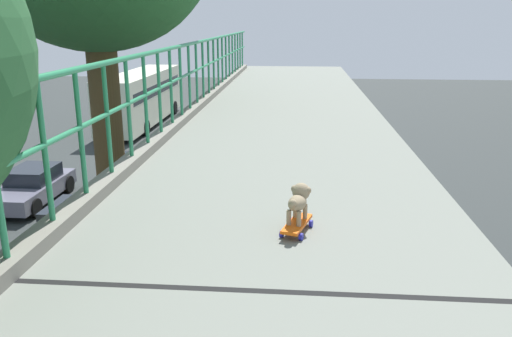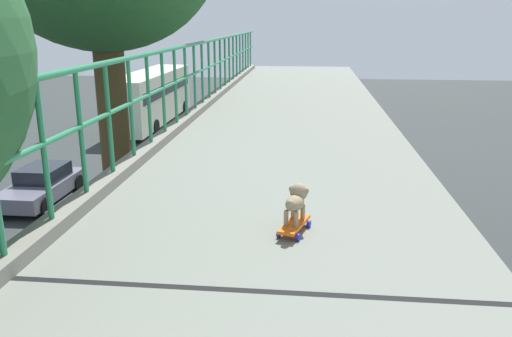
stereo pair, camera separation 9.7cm
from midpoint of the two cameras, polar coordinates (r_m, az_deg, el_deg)
overpass_deck at (r=3.35m, az=-0.70°, el=-15.31°), size 3.32×30.49×0.36m
green_railing at (r=3.65m, az=-26.95°, el=-6.48°), size 0.20×28.96×1.20m
car_yellow_cab_fifth at (r=16.99m, az=-19.23°, el=-6.07°), size 1.78×3.88×1.64m
car_grey_sixth at (r=21.71m, az=-23.77°, el=-1.85°), size 1.90×4.26×1.37m
car_green_seventh at (r=22.86m, az=-13.55°, el=-0.17°), size 1.90×3.95×1.30m
city_bus at (r=35.52m, az=-12.67°, el=7.92°), size 2.59×11.90×3.51m
toy_skateboard at (r=3.96m, az=3.85°, el=-6.24°), size 0.26×0.44×0.08m
small_dog at (r=3.95m, az=4.08°, el=-3.39°), size 0.20×0.33×0.28m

